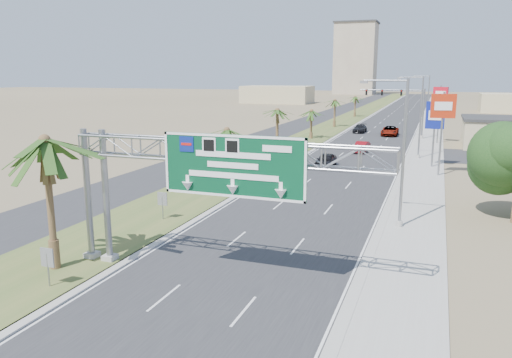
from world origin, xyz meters
The scene contains 26 objects.
road centered at (0.00, 110.00, 0.01)m, with size 12.00×300.00×0.02m, color #28282B.
sidewalk_right centered at (8.50, 110.00, 0.05)m, with size 4.00×300.00×0.10m, color #9E9B93.
median_grass centered at (-10.00, 110.00, 0.06)m, with size 7.00×300.00×0.12m, color #435B28.
opposing_road centered at (-17.00, 110.00, 0.01)m, with size 8.00×300.00×0.02m, color #28282B.
sign_gantry centered at (-1.06, 9.93, 6.06)m, with size 16.75×1.24×7.50m.
palm_near centered at (-9.20, 8.00, 6.93)m, with size 5.70×5.70×8.35m.
palm_row_b centered at (-9.50, 32.00, 4.90)m, with size 3.99×3.99×5.95m.
palm_row_c centered at (-9.50, 48.00, 5.66)m, with size 3.99×3.99×6.75m.
palm_row_d centered at (-9.50, 66.00, 4.42)m, with size 3.99×3.99×5.45m.
palm_row_e centered at (-9.50, 85.00, 5.09)m, with size 3.99×3.99×6.15m.
palm_row_f centered at (-9.50, 110.00, 4.71)m, with size 3.99×3.99×5.75m.
streetlight_near centered at (7.30, 22.00, 4.69)m, with size 3.27×0.44×10.00m.
streetlight_mid centered at (7.30, 52.00, 4.69)m, with size 3.27×0.44×10.00m.
streetlight_far centered at (7.30, 88.00, 4.69)m, with size 3.27×0.44×10.00m.
signal_mast centered at (5.17, 71.97, 4.85)m, with size 10.28×0.71×8.00m.
median_signback_a centered at (-7.80, 6.00, 1.45)m, with size 0.75×0.08×2.08m.
median_signback_b centered at (-8.50, 18.00, 1.45)m, with size 0.75×0.08×2.08m.
tower_distant centered at (-32.00, 250.00, 17.50)m, with size 20.00×16.00×35.00m, color tan.
building_distant_left centered at (-45.00, 160.00, 3.00)m, with size 24.00×14.00×6.00m, color tan.
car_left_lane centered at (-2.00, 42.45, 0.77)m, with size 1.82×4.53×1.54m, color black.
car_mid_lane centered at (0.18, 54.71, 0.71)m, with size 1.50×4.31×1.42m, color maroon.
car_right_lane centered at (2.00, 74.76, 0.79)m, with size 2.63×5.70×1.58m, color gray.
car_far centered at (-3.45, 77.67, 0.71)m, with size 1.98×4.87×1.41m, color black.
pole_sign_red_near centered at (9.90, 41.49, 6.68)m, with size 2.42×0.70×8.54m.
pole_sign_blue centered at (9.18, 46.40, 5.54)m, with size 2.01×0.42×7.52m.
pole_sign_red_far centered at (9.59, 67.14, 6.79)m, with size 2.13×1.16×8.59m.
Camera 1 is at (9.46, -11.92, 10.29)m, focal length 35.00 mm.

